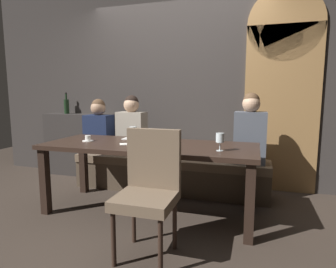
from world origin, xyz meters
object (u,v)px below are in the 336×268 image
object	(u,v)px
chair_near_side	(149,184)
wine_glass_far_right	(220,138)
diner_bearded	(132,127)
diner_far_end	(250,130)
espresso_cup	(88,139)
diner_redhead	(99,127)
wine_glass_near_left	(139,133)
dessert_plate	(133,138)
wine_glass_end_left	(150,133)
wine_glass_far_left	(157,137)
fork_on_table	(143,140)
dining_table	(149,152)
wine_bottle_dark_red	(67,106)
wine_glass_near_right	(133,131)
banquette_bench	(169,174)

from	to	relation	value
chair_near_side	wine_glass_far_right	bearing A→B (deg)	50.88
diner_bearded	diner_far_end	size ratio (longest dim) A/B	0.96
diner_far_end	espresso_cup	bearing A→B (deg)	-157.16
diner_redhead	diner_far_end	xyz separation A→B (m)	(2.00, -0.03, 0.04)
wine_glass_near_left	dessert_plate	size ratio (longest dim) A/B	0.86
wine_glass_near_left	wine_glass_far_right	world-z (taller)	same
chair_near_side	diner_redhead	size ratio (longest dim) A/B	1.33
dessert_plate	wine_glass_end_left	bearing A→B (deg)	-42.09
wine_glass_far_left	fork_on_table	distance (m)	0.60
diner_bearded	diner_far_end	distance (m)	1.50
wine_glass_far_left	diner_bearded	bearing A→B (deg)	125.72
dining_table	fork_on_table	distance (m)	0.30
wine_bottle_dark_red	wine_glass_near_left	bearing A→B (deg)	-32.92
diner_far_end	fork_on_table	xyz separation A→B (m)	(-1.16, -0.45, -0.10)
diner_bearded	diner_far_end	bearing A→B (deg)	-0.83
wine_glass_near_left	wine_glass_near_right	bearing A→B (deg)	134.17
dessert_plate	banquette_bench	bearing A→B (deg)	55.06
dining_table	wine_glass_end_left	distance (m)	0.21
banquette_bench	wine_glass_near_left	distance (m)	0.97
diner_redhead	espresso_cup	xyz separation A→B (m)	(0.31, -0.74, -0.03)
banquette_bench	diner_far_end	distance (m)	1.17
chair_near_side	wine_glass_far_right	xyz separation A→B (m)	(0.47, 0.58, 0.30)
dining_table	diner_far_end	world-z (taller)	diner_far_end
wine_glass_far_right	dessert_plate	bearing A→B (deg)	158.59
diner_redhead	diner_bearded	size ratio (longest dim) A/B	0.94
wine_glass_near_right	wine_glass_far_right	bearing A→B (deg)	-13.97
chair_near_side	wine_glass_far_right	size ratio (longest dim) A/B	5.98
fork_on_table	wine_glass_end_left	bearing A→B (deg)	-31.93
diner_redhead	wine_glass_end_left	world-z (taller)	diner_redhead
wine_glass_far_right	fork_on_table	world-z (taller)	wine_glass_far_right
diner_redhead	wine_glass_near_left	bearing A→B (deg)	-39.15
fork_on_table	wine_glass_far_right	bearing A→B (deg)	-0.05
diner_redhead	dessert_plate	world-z (taller)	diner_redhead
dining_table	diner_bearded	size ratio (longest dim) A/B	2.79
wine_glass_near_right	dessert_plate	bearing A→B (deg)	115.91
wine_glass_end_left	fork_on_table	world-z (taller)	wine_glass_end_left
dining_table	chair_near_side	distance (m)	0.78
dessert_plate	diner_redhead	bearing A→B (deg)	147.88
diner_redhead	dessert_plate	distance (m)	0.83
wine_glass_far_left	diner_redhead	bearing A→B (deg)	140.90
wine_glass_far_left	espresso_cup	world-z (taller)	wine_glass_far_left
diner_bearded	dessert_plate	distance (m)	0.49
wine_glass_far_left	wine_glass_near_left	bearing A→B (deg)	141.07
banquette_bench	wine_bottle_dark_red	xyz separation A→B (m)	(-1.76, 0.35, 0.84)
diner_redhead	wine_bottle_dark_red	world-z (taller)	wine_bottle_dark_red
diner_redhead	wine_glass_far_right	xyz separation A→B (m)	(1.75, -0.85, 0.06)
banquette_bench	fork_on_table	bearing A→B (deg)	-109.51
chair_near_side	wine_glass_far_left	bearing A→B (deg)	101.93
dining_table	wine_glass_far_left	xyz separation A→B (m)	(0.18, -0.25, 0.20)
diner_bearded	dessert_plate	bearing A→B (deg)	-64.49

